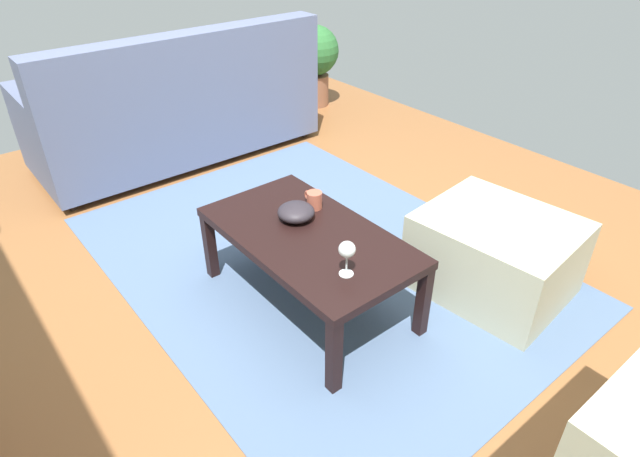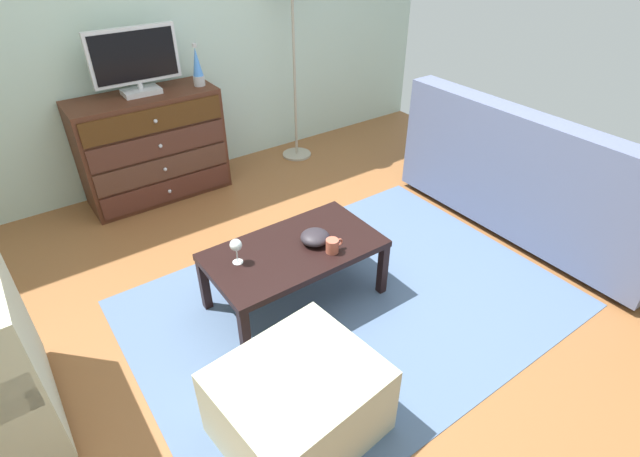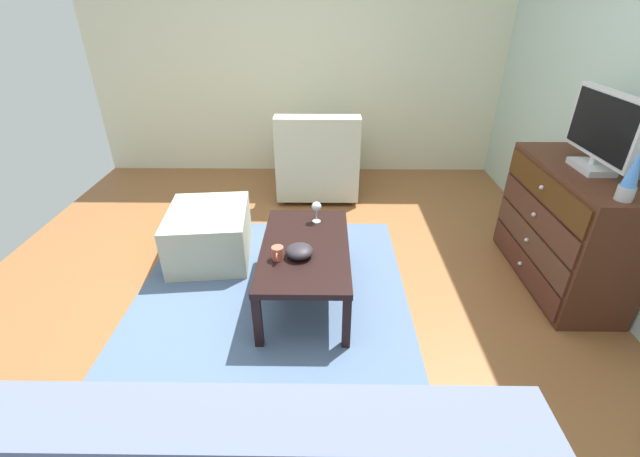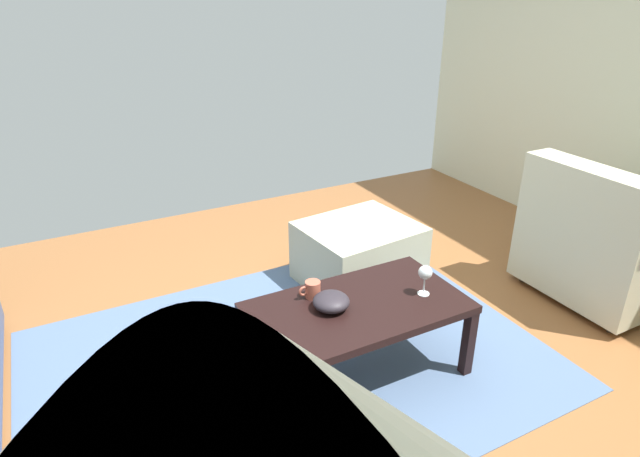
# 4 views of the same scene
# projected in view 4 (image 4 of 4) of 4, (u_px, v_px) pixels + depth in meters

# --- Properties ---
(ground_plane) EXTENTS (5.60, 4.81, 0.05)m
(ground_plane) POSITION_uv_depth(u_px,v_px,m) (341.00, 374.00, 2.75)
(ground_plane) COLOR brown
(area_rug) EXTENTS (2.60, 1.90, 0.01)m
(area_rug) POSITION_uv_depth(u_px,v_px,m) (290.00, 359.00, 2.81)
(area_rug) COLOR slate
(area_rug) RESTS_ON ground_plane
(coffee_table) EXTENTS (1.04, 0.58, 0.41)m
(coffee_table) POSITION_uv_depth(u_px,v_px,m) (358.00, 313.00, 2.58)
(coffee_table) COLOR black
(coffee_table) RESTS_ON ground_plane
(wine_glass) EXTENTS (0.07, 0.07, 0.16)m
(wine_glass) POSITION_uv_depth(u_px,v_px,m) (425.00, 274.00, 2.60)
(wine_glass) COLOR silver
(wine_glass) RESTS_ON coffee_table
(mug) EXTENTS (0.11, 0.08, 0.08)m
(mug) POSITION_uv_depth(u_px,v_px,m) (312.00, 289.00, 2.60)
(mug) COLOR #AD5541
(mug) RESTS_ON coffee_table
(bowl_decorative) EXTENTS (0.18, 0.18, 0.08)m
(bowl_decorative) POSITION_uv_depth(u_px,v_px,m) (331.00, 302.00, 2.51)
(bowl_decorative) COLOR #28232A
(bowl_decorative) RESTS_ON coffee_table
(armchair) EXTENTS (0.80, 0.81, 0.88)m
(armchair) POSITION_uv_depth(u_px,v_px,m) (605.00, 243.00, 3.27)
(armchair) COLOR #332319
(armchair) RESTS_ON ground_plane
(ottoman) EXTENTS (0.76, 0.67, 0.41)m
(ottoman) POSITION_uv_depth(u_px,v_px,m) (359.00, 254.00, 3.48)
(ottoman) COLOR #B3B294
(ottoman) RESTS_ON ground_plane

